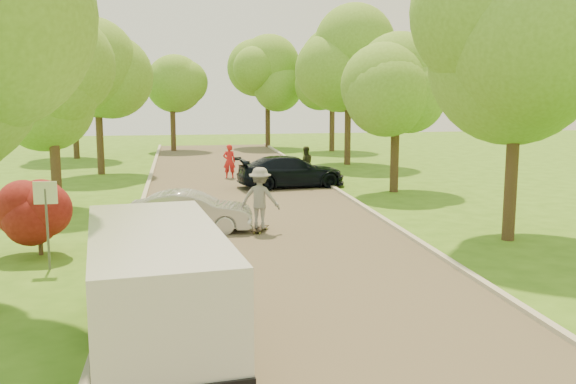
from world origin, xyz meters
TOP-DOWN VIEW (x-y plane):
  - ground at (0.00, 0.00)m, footprint 100.00×100.00m
  - road at (0.00, 8.00)m, footprint 8.00×60.00m
  - curb_left at (-4.05, 8.00)m, footprint 0.18×60.00m
  - curb_right at (4.05, 8.00)m, footprint 0.18×60.00m
  - street_sign at (-5.80, 4.00)m, footprint 0.55×0.06m
  - red_shrub at (-6.30, 5.50)m, footprint 1.70×1.70m
  - tree_l_midb at (-6.81, 12.00)m, footprint 4.30×4.20m
  - tree_l_far at (-6.39, 22.00)m, footprint 4.92×4.80m
  - tree_r_mida at (7.02, 5.00)m, footprint 5.13×5.00m
  - tree_r_midb at (6.60, 14.00)m, footprint 4.51×4.40m
  - tree_r_far at (7.23, 24.00)m, footprint 5.33×5.20m
  - tree_bg_a at (-8.78, 30.00)m, footprint 5.12×5.00m
  - tree_bg_b at (8.22, 32.00)m, footprint 5.12×5.00m
  - tree_bg_c at (-2.79, 34.00)m, footprint 4.92×4.80m
  - tree_bg_d at (4.22, 36.00)m, footprint 5.12×5.00m
  - minivan at (-3.05, -1.21)m, footprint 2.78×5.68m
  - silver_sedan at (-2.30, 7.70)m, footprint 3.92×1.79m
  - dark_sedan at (2.30, 16.06)m, footprint 5.05×2.58m
  - longboard at (-0.20, 7.25)m, footprint 0.65×0.99m
  - skateboarder at (-0.20, 7.25)m, footprint 1.40×1.14m
  - person_striped at (-0.20, 19.36)m, footprint 0.63×0.43m
  - person_olive at (3.35, 18.09)m, footprint 0.81×0.65m

SIDE VIEW (x-z plane):
  - ground at x=0.00m, z-range 0.00..0.00m
  - road at x=0.00m, z-range 0.00..0.01m
  - curb_left at x=-4.05m, z-range 0.00..0.12m
  - curb_right at x=4.05m, z-range 0.00..0.12m
  - longboard at x=-0.20m, z-range 0.05..0.16m
  - silver_sedan at x=-2.30m, z-range 0.00..1.25m
  - dark_sedan at x=2.30m, z-range 0.00..1.40m
  - person_olive at x=3.35m, z-range 0.00..1.63m
  - person_striped at x=-0.20m, z-range 0.00..1.67m
  - skateboarder at x=-0.20m, z-range 0.12..2.01m
  - minivan at x=-3.05m, z-range 0.06..2.09m
  - red_shrub at x=-6.30m, z-range 0.12..2.07m
  - street_sign at x=-5.80m, z-range 0.48..2.65m
  - tree_l_midb at x=-6.81m, z-range 1.28..7.89m
  - tree_r_midb at x=6.60m, z-range 1.38..8.38m
  - tree_bg_c at x=-2.79m, z-range 1.35..8.69m
  - tree_bg_a at x=-8.78m, z-range 1.45..9.18m
  - tree_bg_d at x=4.22m, z-range 1.45..9.18m
  - tree_l_far at x=-6.39m, z-range 1.57..9.36m
  - tree_r_mida at x=7.02m, z-range 1.56..9.51m
  - tree_bg_b at x=8.22m, z-range 1.56..9.51m
  - tree_r_far at x=7.23m, z-range 1.66..10.00m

